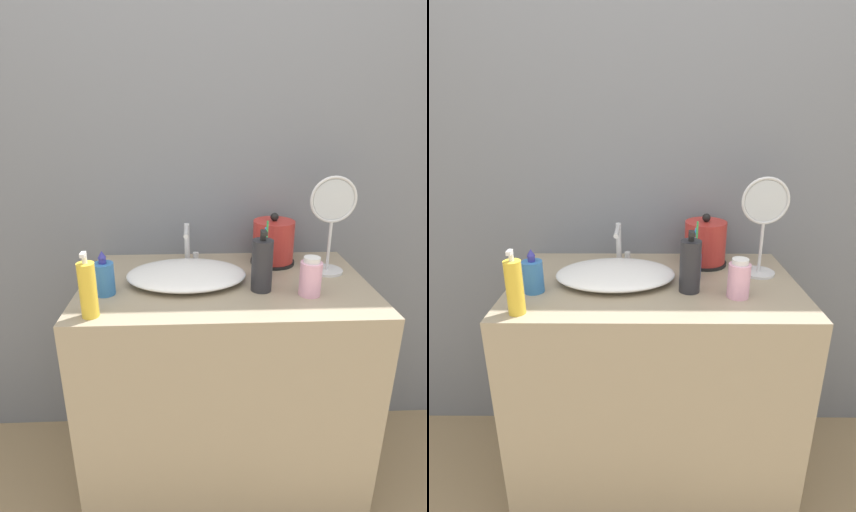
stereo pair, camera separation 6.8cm
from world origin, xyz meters
TOP-DOWN VIEW (x-y plane):
  - wall_back at (0.00, 0.64)m, footprint 6.00×0.04m
  - vanity_counter at (0.00, 0.31)m, footprint 1.04×0.62m
  - sink_basin at (-0.14, 0.32)m, footprint 0.44×0.31m
  - faucet at (-0.14, 0.50)m, footprint 0.06×0.16m
  - electric_kettle at (0.21, 0.49)m, footprint 0.18×0.18m
  - toothbrush_cup at (0.14, 0.35)m, footprint 0.07×0.07m
  - lotion_bottle at (-0.43, 0.06)m, footprint 0.05×0.05m
  - shampoo_bottle at (0.12, 0.23)m, footprint 0.07×0.07m
  - mouthwash_bottle at (0.28, 0.19)m, footprint 0.07×0.07m
  - hand_cream_bottle at (-0.42, 0.22)m, footprint 0.07×0.07m
  - vanity_mirror at (0.40, 0.39)m, footprint 0.18×0.12m

SIDE VIEW (x-z plane):
  - vanity_counter at x=0.00m, z-range 0.00..0.89m
  - sink_basin at x=-0.14m, z-range 0.89..0.94m
  - toothbrush_cup at x=0.14m, z-range 0.83..1.05m
  - hand_cream_bottle at x=-0.42m, z-range 0.88..1.03m
  - mouthwash_bottle at x=0.28m, z-range 0.89..1.02m
  - electric_kettle at x=0.21m, z-range 0.87..1.08m
  - lotion_bottle at x=-0.43m, z-range 0.88..1.09m
  - shampoo_bottle at x=0.12m, z-range 0.88..1.10m
  - faucet at x=-0.14m, z-range 0.91..1.07m
  - vanity_mirror at x=0.40m, z-range 0.92..1.29m
  - wall_back at x=0.00m, z-range 0.00..2.60m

